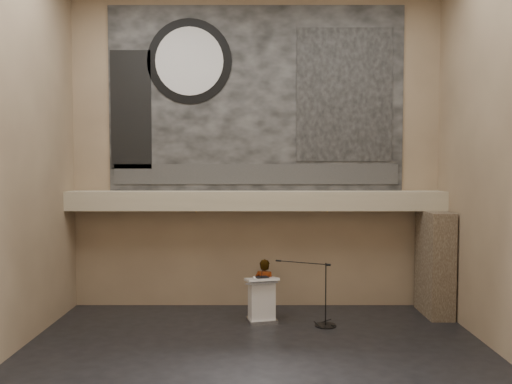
{
  "coord_description": "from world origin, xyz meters",
  "views": [
    {
      "loc": [
        0.0,
        -9.69,
        3.88
      ],
      "look_at": [
        0.0,
        3.2,
        3.2
      ],
      "focal_mm": 35.0,
      "sensor_mm": 36.0,
      "label": 1
    }
  ],
  "objects": [
    {
      "name": "banner_text_strip",
      "position": [
        0.0,
        3.93,
        3.65
      ],
      "size": [
        7.76,
        0.02,
        0.55
      ],
      "primitive_type": "cube",
      "color": "#2C2C2C",
      "rests_on": "banner"
    },
    {
      "name": "lectern",
      "position": [
        0.14,
        2.54,
        0.55
      ],
      "size": [
        0.88,
        0.72,
        1.14
      ],
      "rotation": [
        0.0,
        0.0,
        0.24
      ],
      "color": "silver",
      "rests_on": "floor"
    },
    {
      "name": "sprinkler_right",
      "position": [
        1.9,
        3.55,
        2.67
      ],
      "size": [
        0.04,
        0.04,
        0.06
      ],
      "primitive_type": "cylinder",
      "color": "#B2893D",
      "rests_on": "soffit"
    },
    {
      "name": "stone_pier",
      "position": [
        4.65,
        3.15,
        1.35
      ],
      "size": [
        0.6,
        1.4,
        2.7
      ],
      "primitive_type": "cube",
      "color": "#44372A",
      "rests_on": "floor"
    },
    {
      "name": "wall_back",
      "position": [
        0.0,
        4.0,
        4.25
      ],
      "size": [
        10.0,
        0.02,
        8.5
      ],
      "primitive_type": "cube",
      "color": "#79644D",
      "rests_on": "floor"
    },
    {
      "name": "mic_stand",
      "position": [
        1.64,
        2.22,
        0.24
      ],
      "size": [
        1.45,
        0.78,
        1.54
      ],
      "rotation": [
        0.0,
        0.0,
        -0.41
      ],
      "color": "black",
      "rests_on": "floor"
    },
    {
      "name": "banner_clock_face",
      "position": [
        -1.8,
        3.91,
        6.7
      ],
      "size": [
        1.84,
        0.02,
        1.84
      ],
      "primitive_type": "cylinder",
      "rotation": [
        1.57,
        0.0,
        0.0
      ],
      "color": "silver",
      "rests_on": "banner"
    },
    {
      "name": "floor",
      "position": [
        0.0,
        0.0,
        0.0
      ],
      "size": [
        10.0,
        10.0,
        0.0
      ],
      "primitive_type": "plane",
      "color": "black",
      "rests_on": "ground"
    },
    {
      "name": "sprinkler_left",
      "position": [
        -1.6,
        3.55,
        2.67
      ],
      "size": [
        0.04,
        0.04,
        0.06
      ],
      "primitive_type": "cylinder",
      "color": "#B2893D",
      "rests_on": "soffit"
    },
    {
      "name": "wall_front",
      "position": [
        0.0,
        -4.0,
        4.25
      ],
      "size": [
        10.0,
        0.02,
        8.5
      ],
      "primitive_type": "cube",
      "color": "#79644D",
      "rests_on": "floor"
    },
    {
      "name": "speaker_person",
      "position": [
        0.22,
        2.85,
        0.76
      ],
      "size": [
        0.63,
        0.51,
        1.51
      ],
      "primitive_type": "imported",
      "rotation": [
        0.0,
        0.0,
        2.84
      ],
      "color": "silver",
      "rests_on": "floor"
    },
    {
      "name": "soffit",
      "position": [
        0.0,
        3.6,
        2.95
      ],
      "size": [
        10.0,
        0.8,
        0.5
      ],
      "primitive_type": "cube",
      "color": "tan",
      "rests_on": "wall_back"
    },
    {
      "name": "banner_brick_print",
      "position": [
        -3.4,
        3.93,
        5.4
      ],
      "size": [
        1.1,
        0.02,
        3.2
      ],
      "primitive_type": "cube",
      "color": "black",
      "rests_on": "banner"
    },
    {
      "name": "banner_clock_rim",
      "position": [
        -1.8,
        3.93,
        6.7
      ],
      "size": [
        2.3,
        0.02,
        2.3
      ],
      "primitive_type": "cylinder",
      "rotation": [
        1.57,
        0.0,
        0.0
      ],
      "color": "black",
      "rests_on": "banner"
    },
    {
      "name": "binder",
      "position": [
        0.16,
        2.5,
        1.12
      ],
      "size": [
        0.35,
        0.31,
        0.04
      ],
      "primitive_type": "cube",
      "rotation": [
        0.0,
        0.0,
        0.36
      ],
      "color": "black",
      "rests_on": "lectern"
    },
    {
      "name": "papers",
      "position": [
        0.05,
        2.53,
        1.1
      ],
      "size": [
        0.25,
        0.33,
        0.0
      ],
      "primitive_type": "cube",
      "rotation": [
        0.0,
        0.0,
        0.11
      ],
      "color": "white",
      "rests_on": "lectern"
    },
    {
      "name": "banner",
      "position": [
        0.0,
        3.97,
        5.7
      ],
      "size": [
        8.0,
        0.05,
        5.0
      ],
      "primitive_type": "cube",
      "color": "black",
      "rests_on": "wall_back"
    },
    {
      "name": "banner_building_print",
      "position": [
        2.4,
        3.93,
        5.8
      ],
      "size": [
        2.6,
        0.02,
        3.6
      ],
      "primitive_type": "cube",
      "color": "black",
      "rests_on": "banner"
    }
  ]
}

